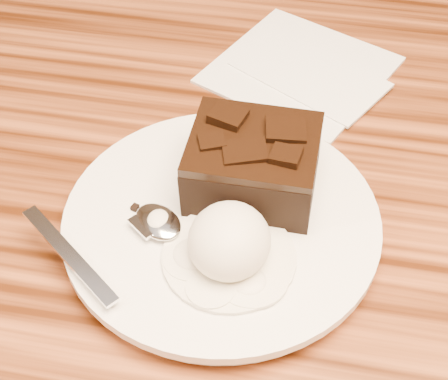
% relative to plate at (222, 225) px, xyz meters
% --- Properties ---
extents(plate, '(0.25, 0.25, 0.02)m').
position_rel_plate_xyz_m(plate, '(0.00, 0.00, 0.00)').
color(plate, white).
rests_on(plate, dining_table).
extents(brownie, '(0.10, 0.09, 0.05)m').
position_rel_plate_xyz_m(brownie, '(0.02, 0.04, 0.03)').
color(brownie, black).
rests_on(brownie, plate).
extents(ice_cream_scoop, '(0.06, 0.06, 0.05)m').
position_rel_plate_xyz_m(ice_cream_scoop, '(0.01, -0.04, 0.03)').
color(ice_cream_scoop, silver).
rests_on(ice_cream_scoop, plate).
extents(melt_puddle, '(0.10, 0.10, 0.00)m').
position_rel_plate_xyz_m(melt_puddle, '(0.01, -0.04, 0.01)').
color(melt_puddle, white).
rests_on(melt_puddle, plate).
extents(spoon, '(0.15, 0.13, 0.01)m').
position_rel_plate_xyz_m(spoon, '(-0.04, -0.02, 0.01)').
color(spoon, silver).
rests_on(spoon, plate).
extents(napkin, '(0.21, 0.21, 0.01)m').
position_rel_plate_xyz_m(napkin, '(0.04, 0.22, -0.01)').
color(napkin, white).
rests_on(napkin, dining_table).
extents(crumb_a, '(0.01, 0.01, 0.00)m').
position_rel_plate_xyz_m(crumb_a, '(-0.07, -0.00, 0.01)').
color(crumb_a, black).
rests_on(crumb_a, plate).
extents(crumb_b, '(0.01, 0.01, 0.00)m').
position_rel_plate_xyz_m(crumb_b, '(0.03, -0.07, 0.01)').
color(crumb_b, black).
rests_on(crumb_b, plate).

